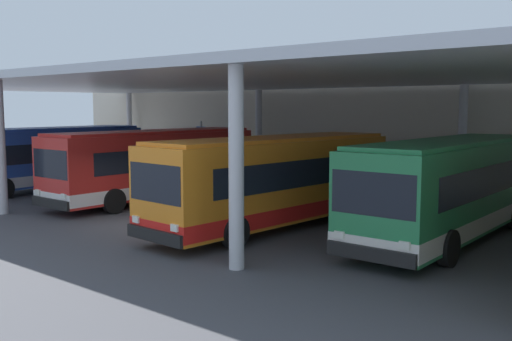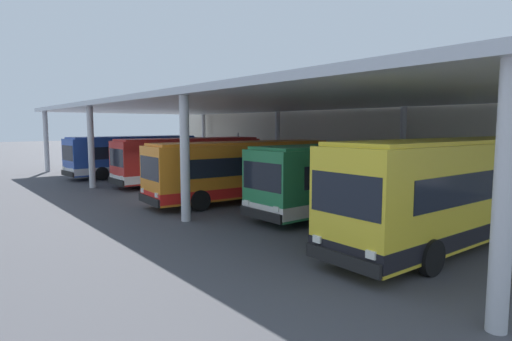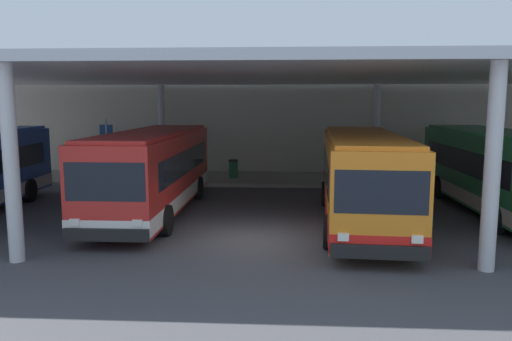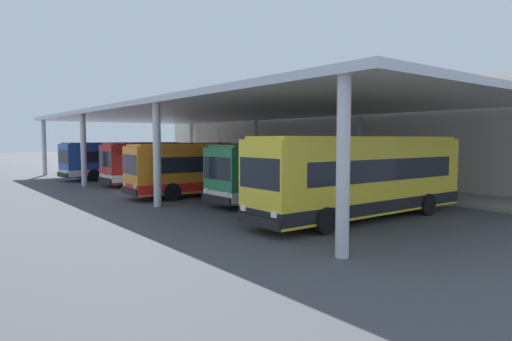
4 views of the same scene
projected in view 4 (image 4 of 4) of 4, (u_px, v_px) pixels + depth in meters
name	position (u px, v px, depth m)	size (l,w,h in m)	color
ground_plane	(152.00, 192.00, 28.96)	(200.00, 200.00, 0.00)	#47474C
platform_kerb	(285.00, 180.00, 36.15)	(42.00, 4.50, 0.18)	gray
station_building_facade	(313.00, 137.00, 37.89)	(48.00, 1.60, 7.24)	beige
canopy_shelter	(221.00, 114.00, 31.95)	(40.00, 17.00, 5.55)	silver
bus_nearest_bay	(124.00, 159.00, 38.94)	(3.15, 10.66, 3.17)	#284CA8
bus_second_bay	(172.00, 162.00, 34.14)	(2.75, 10.54, 3.17)	red
bus_middle_bay	(212.00, 168.00, 27.34)	(3.18, 10.67, 3.17)	orange
bus_far_bay	(295.00, 172.00, 24.37)	(2.77, 10.54, 3.17)	#28844C
bus_departing	(362.00, 177.00, 18.89)	(2.85, 11.37, 3.57)	yellow
bench_waiting	(246.00, 169.00, 40.44)	(1.80, 0.45, 0.92)	#383D47
trash_bin	(269.00, 172.00, 37.38)	(0.52, 0.52, 0.98)	#236638
banner_sign	(220.00, 154.00, 42.22)	(0.70, 0.12, 3.20)	#B2B2B7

